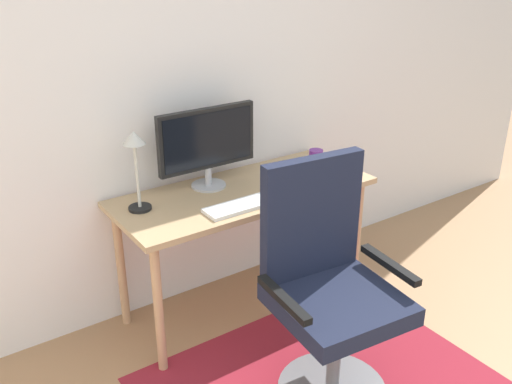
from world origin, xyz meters
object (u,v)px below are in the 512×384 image
monitor (207,142)px  office_chair (328,300)px  keyboard (246,204)px  coffee_cup (316,158)px  cell_phone (287,171)px  desk (244,203)px  computer_mouse (299,185)px  desk_lamp (135,155)px

monitor → office_chair: size_ratio=0.50×
office_chair → keyboard: bearing=98.9°
monitor → office_chair: 1.01m
coffee_cup → cell_phone: (-0.19, 0.02, -0.04)m
desk → cell_phone: (0.33, 0.07, 0.09)m
monitor → computer_mouse: bearing=-37.2°
desk → computer_mouse: size_ratio=13.04×
keyboard → coffee_cup: bearing=19.8°
computer_mouse → cell_phone: computer_mouse is taller
desk_lamp → keyboard: bearing=-30.4°
office_chair → computer_mouse: bearing=68.4°
cell_phone → office_chair: 0.95m
desk → office_chair: 0.77m
desk → desk_lamp: (-0.54, 0.08, 0.35)m
coffee_cup → cell_phone: size_ratio=0.68×
monitor → desk_lamp: bearing=-172.3°
coffee_cup → desk_lamp: bearing=178.3°
monitor → keyboard: bearing=-84.9°
monitor → coffee_cup: 0.69m
coffee_cup → monitor: bearing=172.4°
desk → desk_lamp: desk_lamp is taller
office_chair → desk: bearing=90.3°
cell_phone → office_chair: bearing=-105.7°
desk → monitor: monitor is taller
coffee_cup → desk_lamp: size_ratio=0.25×
desk → keyboard: (-0.10, -0.17, 0.09)m
desk_lamp → cell_phone: bearing=-0.5°
cell_phone → computer_mouse: bearing=-101.9°
keyboard → desk_lamp: (-0.44, 0.26, 0.26)m
desk → cell_phone: 0.35m
keyboard → coffee_cup: (0.62, 0.22, 0.04)m
coffee_cup → cell_phone: bearing=172.7°
coffee_cup → cell_phone: coffee_cup is taller
desk_lamp → computer_mouse: bearing=-16.2°
desk_lamp → office_chair: size_ratio=0.36×
keyboard → cell_phone: size_ratio=3.07×
keyboard → desk: bearing=59.2°
computer_mouse → cell_phone: (0.09, 0.22, -0.01)m
monitor → desk_lamp: monitor is taller
desk → computer_mouse: 0.30m
desk → office_chair: size_ratio=1.27×
monitor → desk: bearing=-46.4°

